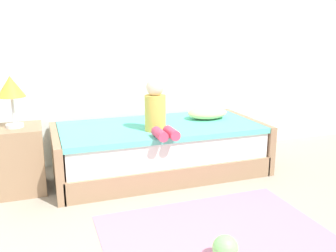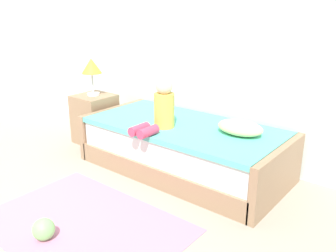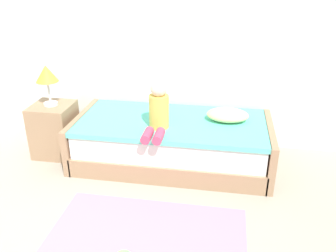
{
  "view_description": "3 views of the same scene",
  "coord_description": "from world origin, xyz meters",
  "px_view_note": "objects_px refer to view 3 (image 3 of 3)",
  "views": [
    {
      "loc": [
        -0.46,
        -1.38,
        1.39
      ],
      "look_at": [
        0.66,
        1.75,
        0.55
      ],
      "focal_mm": 38.78,
      "sensor_mm": 36.0,
      "label": 1
    },
    {
      "loc": [
        2.69,
        -0.77,
        1.65
      ],
      "look_at": [
        0.66,
        1.75,
        0.55
      ],
      "focal_mm": 38.31,
      "sensor_mm": 36.0,
      "label": 2
    },
    {
      "loc": [
        1.19,
        -1.4,
        2.01
      ],
      "look_at": [
        0.66,
        1.75,
        0.55
      ],
      "focal_mm": 37.8,
      "sensor_mm": 36.0,
      "label": 3
    }
  ],
  "objects_px": {
    "nightstand": "(55,130)",
    "pillow": "(228,115)",
    "bed": "(172,142)",
    "child_figure": "(158,110)",
    "table_lamp": "(47,76)"
  },
  "relations": [
    {
      "from": "nightstand",
      "to": "pillow",
      "type": "bearing_deg",
      "value": 3.73
    },
    {
      "from": "bed",
      "to": "pillow",
      "type": "relative_size",
      "value": 4.8
    },
    {
      "from": "bed",
      "to": "child_figure",
      "type": "xyz_separation_m",
      "value": [
        -0.1,
        -0.23,
        0.46
      ]
    },
    {
      "from": "nightstand",
      "to": "child_figure",
      "type": "bearing_deg",
      "value": -9.24
    },
    {
      "from": "nightstand",
      "to": "child_figure",
      "type": "xyz_separation_m",
      "value": [
        1.25,
        -0.2,
        0.4
      ]
    },
    {
      "from": "bed",
      "to": "nightstand",
      "type": "xyz_separation_m",
      "value": [
        -1.35,
        -0.03,
        0.05
      ]
    },
    {
      "from": "bed",
      "to": "table_lamp",
      "type": "bearing_deg",
      "value": -178.91
    },
    {
      "from": "bed",
      "to": "nightstand",
      "type": "height_order",
      "value": "nightstand"
    },
    {
      "from": "nightstand",
      "to": "pillow",
      "type": "relative_size",
      "value": 1.36
    },
    {
      "from": "bed",
      "to": "nightstand",
      "type": "bearing_deg",
      "value": -178.91
    },
    {
      "from": "pillow",
      "to": "nightstand",
      "type": "bearing_deg",
      "value": -176.27
    },
    {
      "from": "pillow",
      "to": "bed",
      "type": "bearing_deg",
      "value": -170.2
    },
    {
      "from": "bed",
      "to": "pillow",
      "type": "bearing_deg",
      "value": 9.8
    },
    {
      "from": "table_lamp",
      "to": "pillow",
      "type": "distance_m",
      "value": 1.97
    },
    {
      "from": "nightstand",
      "to": "table_lamp",
      "type": "bearing_deg",
      "value": 0.0
    }
  ]
}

